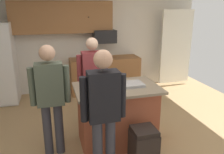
# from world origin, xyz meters

# --- Properties ---
(floor) EXTENTS (7.04, 7.04, 0.00)m
(floor) POSITION_xyz_m (0.00, 0.00, 0.00)
(floor) COLOR tan
(floor) RESTS_ON ground
(back_wall) EXTENTS (6.40, 0.10, 2.60)m
(back_wall) POSITION_xyz_m (0.00, 2.80, 1.30)
(back_wall) COLOR silver
(back_wall) RESTS_ON ground
(french_door_window_panel) EXTENTS (0.90, 0.06, 2.00)m
(french_door_window_panel) POSITION_xyz_m (2.60, 2.40, 1.10)
(french_door_window_panel) COLOR white
(french_door_window_panel) RESTS_ON ground
(cabinet_run_upper) EXTENTS (2.40, 0.38, 0.75)m
(cabinet_run_upper) POSITION_xyz_m (-0.40, 2.60, 1.93)
(cabinet_run_upper) COLOR #936038
(cabinet_run_lower) EXTENTS (1.80, 0.63, 0.90)m
(cabinet_run_lower) POSITION_xyz_m (0.60, 2.48, 0.45)
(cabinet_run_lower) COLOR #936038
(cabinet_run_lower) RESTS_ON ground
(microwave_over_range) EXTENTS (0.56, 0.40, 0.32)m
(microwave_over_range) POSITION_xyz_m (0.60, 2.50, 1.45)
(microwave_over_range) COLOR black
(kitchen_island) EXTENTS (1.31, 0.85, 0.98)m
(kitchen_island) POSITION_xyz_m (0.20, 0.03, 0.50)
(kitchen_island) COLOR #9E4C33
(kitchen_island) RESTS_ON ground
(person_guest_by_door) EXTENTS (0.57, 0.22, 1.71)m
(person_guest_by_door) POSITION_xyz_m (-0.18, -0.68, 0.99)
(person_guest_by_door) COLOR #383842
(person_guest_by_door) RESTS_ON ground
(person_elder_center) EXTENTS (0.57, 0.22, 1.68)m
(person_elder_center) POSITION_xyz_m (-0.80, 0.01, 0.97)
(person_elder_center) COLOR #383842
(person_elder_center) RESTS_ON ground
(person_guest_left) EXTENTS (0.57, 0.22, 1.66)m
(person_guest_left) POSITION_xyz_m (-0.04, 0.78, 0.95)
(person_guest_left) COLOR tan
(person_guest_left) RESTS_ON ground
(glass_dark_ale) EXTENTS (0.06, 0.06, 0.12)m
(glass_dark_ale) POSITION_xyz_m (-0.08, -0.19, 1.04)
(glass_dark_ale) COLOR black
(glass_dark_ale) RESTS_ON kitchen_island
(mug_blue_stoneware) EXTENTS (0.13, 0.09, 0.09)m
(mug_blue_stoneware) POSITION_xyz_m (0.01, 0.02, 1.02)
(mug_blue_stoneware) COLOR #4C6B99
(mug_blue_stoneware) RESTS_ON kitchen_island
(tumbler_amber) EXTENTS (0.07, 0.07, 0.16)m
(tumbler_amber) POSITION_xyz_m (0.12, 0.25, 1.06)
(tumbler_amber) COLOR black
(tumbler_amber) RESTS_ON kitchen_island
(serving_tray) EXTENTS (0.44, 0.30, 0.04)m
(serving_tray) POSITION_xyz_m (0.40, 0.04, 1.00)
(serving_tray) COLOR #B7B7BC
(serving_tray) RESTS_ON kitchen_island
(trash_bin) EXTENTS (0.34, 0.34, 0.61)m
(trash_bin) POSITION_xyz_m (0.38, -0.67, 0.30)
(trash_bin) COLOR black
(trash_bin) RESTS_ON ground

